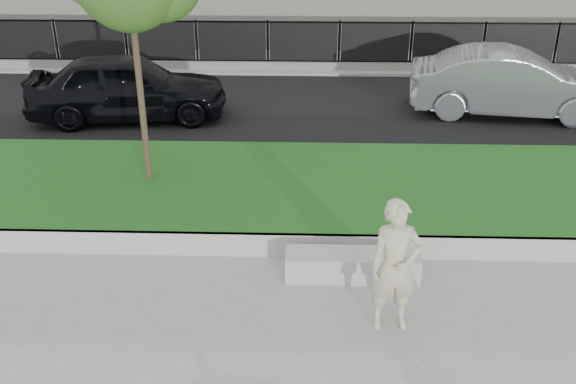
{
  "coord_description": "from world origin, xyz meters",
  "views": [
    {
      "loc": [
        0.65,
        -7.74,
        5.39
      ],
      "look_at": [
        0.37,
        1.2,
        1.06
      ],
      "focal_mm": 40.0,
      "sensor_mm": 36.0,
      "label": 1
    }
  ],
  "objects_px": {
    "stone_bench": "(352,265)",
    "man": "(395,266)",
    "book": "(379,258)",
    "car_silver": "(511,83)",
    "car_dark": "(127,87)"
  },
  "relations": [
    {
      "from": "man",
      "to": "car_silver",
      "type": "distance_m",
      "value": 9.58
    },
    {
      "from": "book",
      "to": "car_silver",
      "type": "relative_size",
      "value": 0.05
    },
    {
      "from": "man",
      "to": "book",
      "type": "height_order",
      "value": "man"
    },
    {
      "from": "man",
      "to": "book",
      "type": "distance_m",
      "value": 1.13
    },
    {
      "from": "man",
      "to": "car_dark",
      "type": "xyz_separation_m",
      "value": [
        -5.6,
        8.13,
        -0.07
      ]
    },
    {
      "from": "man",
      "to": "car_dark",
      "type": "distance_m",
      "value": 9.87
    },
    {
      "from": "stone_bench",
      "to": "book",
      "type": "height_order",
      "value": "book"
    },
    {
      "from": "stone_bench",
      "to": "man",
      "type": "bearing_deg",
      "value": -68.66
    },
    {
      "from": "book",
      "to": "car_dark",
      "type": "height_order",
      "value": "car_dark"
    },
    {
      "from": "book",
      "to": "car_silver",
      "type": "height_order",
      "value": "car_silver"
    },
    {
      "from": "stone_bench",
      "to": "man",
      "type": "height_order",
      "value": "man"
    },
    {
      "from": "stone_bench",
      "to": "book",
      "type": "bearing_deg",
      "value": -22.02
    },
    {
      "from": "man",
      "to": "car_silver",
      "type": "height_order",
      "value": "man"
    },
    {
      "from": "stone_bench",
      "to": "car_silver",
      "type": "bearing_deg",
      "value": 59.88
    },
    {
      "from": "car_silver",
      "to": "stone_bench",
      "type": "bearing_deg",
      "value": 157.34
    }
  ]
}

